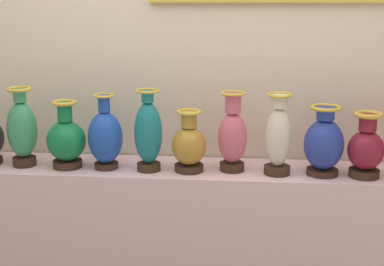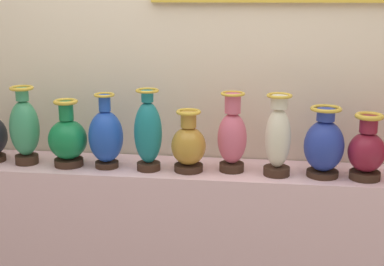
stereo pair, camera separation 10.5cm
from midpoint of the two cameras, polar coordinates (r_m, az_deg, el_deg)
display_shelf at (r=2.93m, az=1.06°, el=-13.34°), size 2.50×0.37×1.04m
back_wall at (r=2.86m, az=1.85°, el=8.64°), size 4.94×0.14×3.18m
vase_jade at (r=2.86m, az=-15.83°, el=0.47°), size 0.15×0.15×0.39m
vase_emerald at (r=2.78m, az=-11.62°, el=-0.58°), size 0.19×0.19×0.33m
vase_sapphire at (r=2.72m, az=-7.76°, el=-0.33°), size 0.17×0.17×0.37m
vase_teal at (r=2.65m, az=-3.41°, el=-0.01°), size 0.13×0.13×0.40m
vase_ochre at (r=2.64m, az=0.78°, el=-1.26°), size 0.17×0.17×0.30m
vase_rose at (r=2.64m, az=5.29°, el=-0.39°), size 0.14×0.14×0.38m
vase_ivory at (r=2.61m, az=9.96°, el=-0.52°), size 0.12×0.12×0.39m
vase_cobalt at (r=2.64m, az=14.53°, el=-1.21°), size 0.18×0.18×0.33m
vase_burgundy at (r=2.66m, az=18.60°, el=-1.73°), size 0.17×0.17×0.31m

